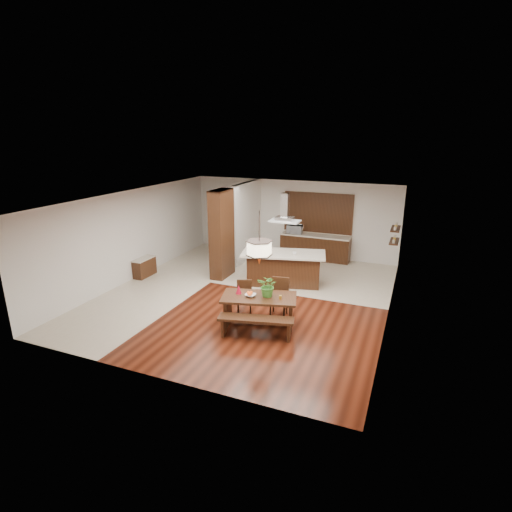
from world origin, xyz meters
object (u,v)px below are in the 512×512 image
at_px(dining_table, 259,304).
at_px(microwave, 295,229).
at_px(hallway_console, 145,267).
at_px(kitchen_island, 284,268).
at_px(pendant_lantern, 259,238).
at_px(dining_chair_right, 279,298).
at_px(fruit_bowl, 250,295).
at_px(island_cup, 294,253).
at_px(dining_bench, 256,327).
at_px(dining_chair_left, 244,298).
at_px(foliage_plant, 268,286).
at_px(range_hood, 285,208).

distance_m(dining_table, microwave, 5.88).
bearing_deg(hallway_console, kitchen_island, 13.12).
xyz_separation_m(pendant_lantern, microwave, (-0.85, 5.79, -1.14)).
relative_size(dining_chair_right, fruit_bowl, 3.88).
bearing_deg(kitchen_island, hallway_console, 179.37).
distance_m(pendant_lantern, kitchen_island, 3.35).
xyz_separation_m(hallway_console, pendant_lantern, (4.85, -1.81, 1.93)).
relative_size(dining_table, island_cup, 18.07).
bearing_deg(dining_bench, dining_chair_left, 125.80).
bearing_deg(pendant_lantern, foliage_plant, 18.30).
height_order(dining_chair_left, foliage_plant, foliage_plant).
bearing_deg(island_cup, dining_chair_left, -105.44).
height_order(dining_table, pendant_lantern, pendant_lantern).
height_order(foliage_plant, kitchen_island, foliage_plant).
distance_m(dining_bench, kitchen_island, 3.55).
bearing_deg(fruit_bowl, dining_chair_right, 56.89).
height_order(dining_table, dining_chair_left, dining_chair_left).
bearing_deg(fruit_bowl, dining_bench, -56.08).
height_order(pendant_lantern, foliage_plant, pendant_lantern).
xyz_separation_m(hallway_console, microwave, (4.00, 3.98, 0.79)).
distance_m(fruit_bowl, kitchen_island, 2.97).
bearing_deg(pendant_lantern, kitchen_island, 96.23).
relative_size(dining_chair_left, foliage_plant, 1.60).
bearing_deg(hallway_console, island_cup, 10.87).
xyz_separation_m(fruit_bowl, range_hood, (-0.12, 2.97, 1.67)).
bearing_deg(dining_table, dining_chair_right, 65.95).
relative_size(foliage_plant, fruit_bowl, 2.16).
xyz_separation_m(foliage_plant, kitchen_island, (-0.53, 2.80, -0.50)).
relative_size(dining_chair_left, microwave, 1.56).
distance_m(dining_bench, island_cup, 3.50).
height_order(dining_chair_right, pendant_lantern, pendant_lantern).
height_order(dining_chair_left, dining_chair_right, dining_chair_right).
height_order(dining_bench, foliage_plant, foliage_plant).
xyz_separation_m(dining_chair_right, range_hood, (-0.61, 2.22, 1.96)).
bearing_deg(foliage_plant, dining_chair_right, 82.20).
distance_m(dining_chair_right, foliage_plant, 0.80).
distance_m(foliage_plant, kitchen_island, 2.89).
bearing_deg(kitchen_island, range_hood, 76.25).
bearing_deg(foliage_plant, hallway_console, 161.00).
distance_m(hallway_console, dining_table, 5.19).
xyz_separation_m(dining_bench, kitchen_island, (-0.49, 3.51, 0.29)).
relative_size(hallway_console, dining_table, 0.44).
height_order(range_hood, island_cup, range_hood).
distance_m(dining_chair_right, island_cup, 2.19).
xyz_separation_m(foliage_plant, range_hood, (-0.53, 2.81, 1.42)).
relative_size(kitchen_island, island_cup, 24.82).
bearing_deg(dining_chair_right, island_cup, 89.22).
relative_size(pendant_lantern, kitchen_island, 0.48).
xyz_separation_m(fruit_bowl, kitchen_island, (-0.12, 2.96, -0.25)).
bearing_deg(hallway_console, range_hood, 13.17).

